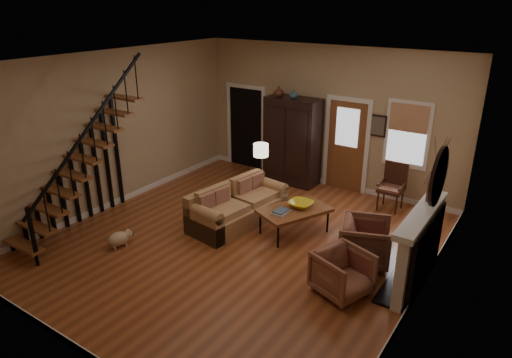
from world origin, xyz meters
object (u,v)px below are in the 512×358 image
Objects in this scene: armoire at (292,141)px; armchair_left at (343,273)px; floor_lamp at (261,175)px; coffee_table at (294,221)px; armchair_right at (365,242)px; side_chair at (391,187)px; sofa at (238,205)px.

armoire is 2.72× the size of armchair_left.
armoire is at bearing 94.41° from floor_lamp.
coffee_table is 1.54m from armchair_right.
sofa is at bearing -134.62° from side_chair.
armchair_left is at bearing -83.34° from side_chair.
coffee_table is at bearing 60.88° from armchair_right.
floor_lamp is 1.37× the size of side_chair.
floor_lamp reaches higher than armchair_right.
sofa is 2.45× the size of armchair_right.
sofa is 1.04m from floor_lamp.
armoire is at bearing 175.52° from side_chair.
armoire is 3.88m from armchair_right.
sofa is at bearing -83.46° from floor_lamp.
armoire is at bearing 58.98° from armchair_left.
side_chair reaches higher than armchair_left.
armchair_left is (1.57, -1.28, 0.10)m from coffee_table.
armoire is at bearing 102.93° from sofa.
armoire reaches higher than coffee_table.
armoire reaches higher than armchair_right.
armoire is 2.45× the size of armchair_right.
floor_lamp is (-2.82, 2.00, 0.35)m from armchair_left.
coffee_table is (1.14, 0.26, -0.14)m from sofa.
coffee_table is at bearing -59.02° from armoire.
side_chair is at bearing 29.23° from floor_lamp.
sofa reaches higher than armchair_right.
sofa is 2.06× the size of side_chair.
armchair_left is 3.48m from floor_lamp.
sofa is 3.30m from side_chair.
floor_lamp is (-0.11, 0.99, 0.31)m from sofa.
armchair_right is (1.51, -0.24, 0.14)m from coffee_table.
sofa is 2.72× the size of armchair_left.
armoire reaches higher than side_chair.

